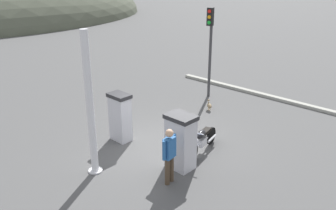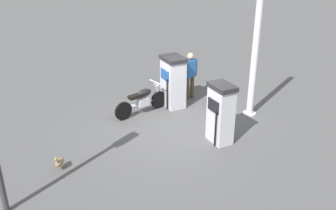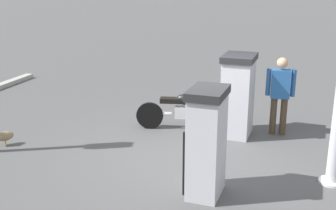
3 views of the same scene
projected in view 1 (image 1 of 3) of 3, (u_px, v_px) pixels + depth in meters
ground_plane at (161, 146)px, 11.75m from camera, size 120.00×120.00×0.00m
fuel_pump_near at (181, 141)px, 10.25m from camera, size 0.66×0.83×1.64m
fuel_pump_far at (120, 117)px, 11.88m from camera, size 0.55×0.75×1.62m
motorcycle_near_pump at (202, 140)px, 11.20m from camera, size 1.87×0.63×0.92m
attendant_person at (169, 153)px, 9.50m from camera, size 0.58×0.25×1.58m
wandering_duck at (209, 105)px, 14.51m from camera, size 0.33×0.37×0.41m
roadside_traffic_light at (210, 38)px, 15.08m from camera, size 0.39×0.28×3.82m
canopy_support_pole at (90, 108)px, 9.64m from camera, size 0.40×0.40×4.02m
road_edge_kerb at (261, 94)px, 16.12m from camera, size 0.34×8.44×0.12m
distant_hill_main at (9, 18)px, 38.25m from camera, size 30.52×22.09×9.78m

